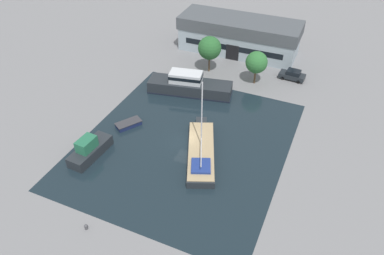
% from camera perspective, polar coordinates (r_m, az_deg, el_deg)
% --- Properties ---
extents(ground_plane, '(440.00, 440.00, 0.00)m').
position_cam_1_polar(ground_plane, '(49.95, -1.05, -2.37)').
color(ground_plane, slate).
extents(water_canal, '(26.10, 30.20, 0.01)m').
position_cam_1_polar(water_canal, '(49.95, -1.05, -2.37)').
color(water_canal, black).
rests_on(water_canal, ground).
extents(warehouse_building, '(22.15, 8.18, 6.30)m').
position_cam_1_polar(warehouse_building, '(71.70, 7.19, 13.77)').
color(warehouse_building, '#99A8B2').
rests_on(warehouse_building, ground).
extents(quay_tree_near_building, '(3.92, 3.92, 6.34)m').
position_cam_1_polar(quay_tree_near_building, '(63.84, 2.70, 12.00)').
color(quay_tree_near_building, brown).
rests_on(quay_tree_near_building, ground).
extents(quay_tree_by_water, '(3.54, 3.54, 5.59)m').
position_cam_1_polar(quay_tree_by_water, '(61.38, 9.81, 9.75)').
color(quay_tree_by_water, brown).
rests_on(quay_tree_by_water, ground).
extents(parked_car, '(4.32, 2.13, 1.68)m').
position_cam_1_polar(parked_car, '(65.20, 15.07, 7.76)').
color(parked_car, '#1E2328').
rests_on(parked_car, ground).
extents(sailboat_moored, '(7.45, 12.76, 10.38)m').
position_cam_1_polar(sailboat_moored, '(47.83, 1.39, -3.64)').
color(sailboat_moored, '#23282D').
rests_on(sailboat_moored, water_canal).
extents(motor_cruiser, '(13.67, 6.13, 3.53)m').
position_cam_1_polar(motor_cruiser, '(59.29, -0.44, 6.46)').
color(motor_cruiser, '#23282D').
rests_on(motor_cruiser, water_canal).
extents(small_dinghy, '(3.34, 3.91, 0.68)m').
position_cam_1_polar(small_dinghy, '(53.36, -9.64, 0.54)').
color(small_dinghy, '#19234C').
rests_on(small_dinghy, water_canal).
extents(cabin_boat, '(2.73, 6.53, 2.92)m').
position_cam_1_polar(cabin_boat, '(49.11, -15.34, -3.25)').
color(cabin_boat, '#23282D').
rests_on(cabin_boat, water_canal).
extents(mooring_bollard, '(0.39, 0.39, 0.65)m').
position_cam_1_polar(mooring_bollard, '(41.67, -15.85, -14.34)').
color(mooring_bollard, '#47474C').
rests_on(mooring_bollard, ground).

